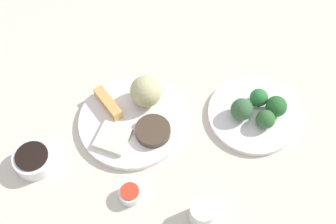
{
  "coord_description": "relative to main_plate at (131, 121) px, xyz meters",
  "views": [
    {
      "loc": [
        0.46,
        0.31,
        0.96
      ],
      "look_at": [
        -0.04,
        0.08,
        0.06
      ],
      "focal_mm": 45.29,
      "sensor_mm": 36.0,
      "label": 1
    }
  ],
  "objects": [
    {
      "name": "tabletop",
      "position": [
        -0.01,
        0.0,
        -0.02
      ],
      "size": [
        2.2,
        2.2,
        0.02
      ],
      "primitive_type": "cube",
      "color": "beige",
      "rests_on": "ground"
    },
    {
      "name": "main_plate",
      "position": [
        0.0,
        0.0,
        0.0
      ],
      "size": [
        0.27,
        0.27,
        0.02
      ],
      "primitive_type": "cylinder",
      "color": "white",
      "rests_on": "tabletop"
    },
    {
      "name": "rice_scoop",
      "position": [
        -0.07,
        0.01,
        0.05
      ],
      "size": [
        0.08,
        0.08,
        0.08
      ],
      "primitive_type": "sphere",
      "color": "tan",
      "rests_on": "main_plate"
    },
    {
      "name": "spring_roll",
      "position": [
        -0.01,
        -0.07,
        0.02
      ],
      "size": [
        0.07,
        0.1,
        0.03
      ],
      "primitive_type": "cube",
      "rotation": [
        0.0,
        0.0,
        1.07
      ],
      "color": "tan",
      "rests_on": "main_plate"
    },
    {
      "name": "crab_rangoon_wonton",
      "position": [
        0.07,
        -0.01,
        0.02
      ],
      "size": [
        0.08,
        0.08,
        0.01
      ],
      "primitive_type": "cube",
      "rotation": [
        0.0,
        0.0,
        0.09
      ],
      "color": "beige",
      "rests_on": "main_plate"
    },
    {
      "name": "stir_fry_heap",
      "position": [
        0.01,
        0.07,
        0.02
      ],
      "size": [
        0.09,
        0.09,
        0.02
      ],
      "primitive_type": "cylinder",
      "color": "#473628",
      "rests_on": "main_plate"
    },
    {
      "name": "broccoli_plate",
      "position": [
        -0.15,
        0.27,
        -0.0
      ],
      "size": [
        0.23,
        0.23,
        0.01
      ],
      "primitive_type": "cylinder",
      "color": "white",
      "rests_on": "tabletop"
    },
    {
      "name": "broccoli_floret_0",
      "position": [
        -0.13,
        0.31,
        0.03
      ],
      "size": [
        0.05,
        0.05,
        0.05
      ],
      "primitive_type": "sphere",
      "color": "#32602F",
      "rests_on": "broccoli_plate"
    },
    {
      "name": "broccoli_floret_1",
      "position": [
        -0.18,
        0.32,
        0.03
      ],
      "size": [
        0.05,
        0.05,
        0.05
      ],
      "primitive_type": "sphere",
      "color": "#275F2A",
      "rests_on": "broccoli_plate"
    },
    {
      "name": "broccoli_floret_2",
      "position": [
        -0.19,
        0.27,
        0.03
      ],
      "size": [
        0.05,
        0.05,
        0.05
      ],
      "primitive_type": "sphere",
      "color": "#2A7135",
      "rests_on": "broccoli_plate"
    },
    {
      "name": "broccoli_floret_3",
      "position": [
        -0.13,
        0.25,
        0.03
      ],
      "size": [
        0.06,
        0.06,
        0.06
      ],
      "primitive_type": "sphere",
      "color": "#355F37",
      "rests_on": "broccoli_plate"
    },
    {
      "name": "soy_sauce_bowl",
      "position": [
        0.2,
        -0.15,
        0.01
      ],
      "size": [
        0.09,
        0.09,
        0.04
      ],
      "primitive_type": "cylinder",
      "color": "white",
      "rests_on": "tabletop"
    },
    {
      "name": "soy_sauce_bowl_liquid",
      "position": [
        0.2,
        -0.15,
        0.03
      ],
      "size": [
        0.08,
        0.08,
        0.0
      ],
      "primitive_type": "cylinder",
      "color": "black",
      "rests_on": "soy_sauce_bowl"
    },
    {
      "name": "sauce_ramekin_sweet_and_sour",
      "position": [
        0.17,
        0.09,
        0.01
      ],
      "size": [
        0.05,
        0.05,
        0.03
      ],
      "primitive_type": "cylinder",
      "color": "white",
      "rests_on": "tabletop"
    },
    {
      "name": "sauce_ramekin_sweet_and_sour_liquid",
      "position": [
        0.17,
        0.09,
        0.02
      ],
      "size": [
        0.04,
        0.04,
        0.0
      ],
      "primitive_type": "cylinder",
      "color": "red",
      "rests_on": "sauce_ramekin_sweet_and_sour"
    },
    {
      "name": "teacup",
      "position": [
        0.15,
        0.26,
        0.02
      ],
      "size": [
        0.06,
        0.06,
        0.06
      ],
      "primitive_type": "cylinder",
      "color": "white",
      "rests_on": "tabletop"
    }
  ]
}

